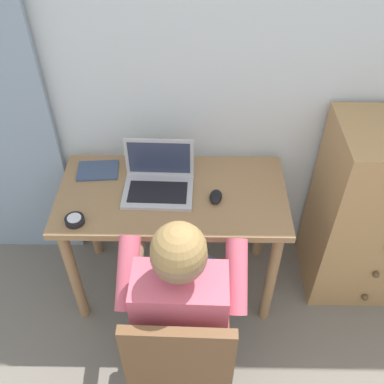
# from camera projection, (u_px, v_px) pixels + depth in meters

# --- Properties ---
(wall_back) EXTENTS (4.80, 0.05, 2.50)m
(wall_back) POSITION_uv_depth(u_px,v_px,m) (286.00, 64.00, 2.09)
(wall_back) COLOR silver
(wall_back) RESTS_ON ground_plane
(desk) EXTENTS (1.14, 0.57, 0.74)m
(desk) POSITION_uv_depth(u_px,v_px,m) (173.00, 210.00, 2.27)
(desk) COLOR #9E754C
(desk) RESTS_ON ground_plane
(dresser) EXTENTS (0.60, 0.49, 1.08)m
(dresser) POSITION_uv_depth(u_px,v_px,m) (374.00, 213.00, 2.37)
(dresser) COLOR tan
(dresser) RESTS_ON ground_plane
(chair) EXTENTS (0.43, 0.41, 0.87)m
(chair) POSITION_uv_depth(u_px,v_px,m) (181.00, 354.00, 1.86)
(chair) COLOR brown
(chair) RESTS_ON ground_plane
(person_seated) EXTENTS (0.54, 0.59, 1.18)m
(person_seated) POSITION_uv_depth(u_px,v_px,m) (182.00, 293.00, 1.86)
(person_seated) COLOR #6B84AD
(person_seated) RESTS_ON ground_plane
(laptop) EXTENTS (0.35, 0.26, 0.24)m
(laptop) POSITION_uv_depth(u_px,v_px,m) (158.00, 180.00, 2.18)
(laptop) COLOR #B7BABF
(laptop) RESTS_ON desk
(computer_mouse) EXTENTS (0.07, 0.11, 0.03)m
(computer_mouse) POSITION_uv_depth(u_px,v_px,m) (216.00, 197.00, 2.14)
(computer_mouse) COLOR black
(computer_mouse) RESTS_ON desk
(desk_clock) EXTENTS (0.09, 0.09, 0.03)m
(desk_clock) POSITION_uv_depth(u_px,v_px,m) (75.00, 220.00, 2.03)
(desk_clock) COLOR black
(desk_clock) RESTS_ON desk
(notebook_pad) EXTENTS (0.22, 0.17, 0.01)m
(notebook_pad) POSITION_uv_depth(u_px,v_px,m) (98.00, 170.00, 2.30)
(notebook_pad) COLOR #3D4C6B
(notebook_pad) RESTS_ON desk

